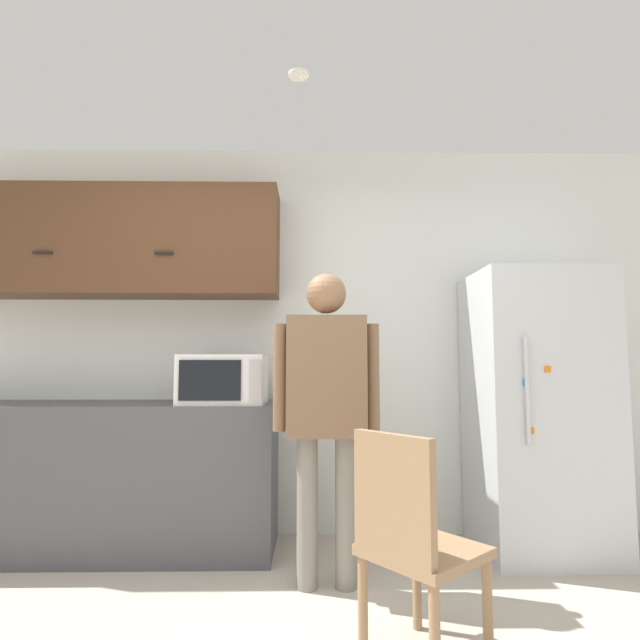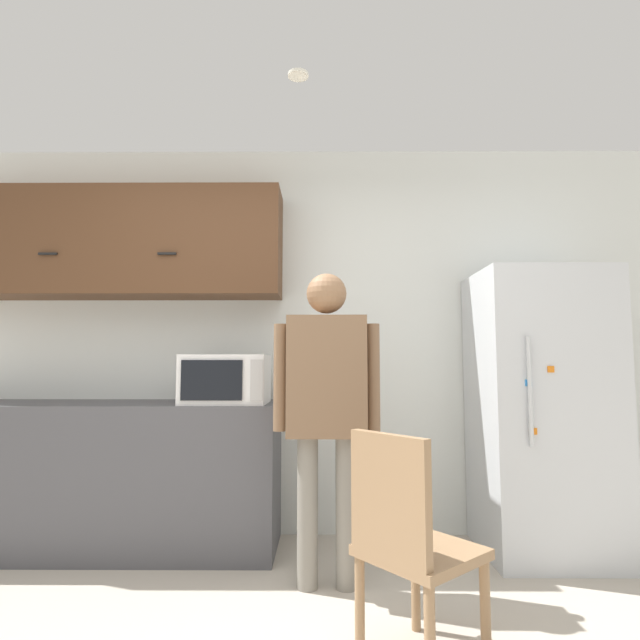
# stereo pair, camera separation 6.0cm
# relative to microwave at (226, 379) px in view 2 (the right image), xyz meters

# --- Properties ---
(back_wall) EXTENTS (6.00, 0.06, 2.70)m
(back_wall) POSITION_rel_microwave_xyz_m (0.32, 0.40, 0.29)
(back_wall) COLOR silver
(back_wall) RESTS_ON ground_plane
(counter) EXTENTS (2.20, 0.59, 0.91)m
(counter) POSITION_rel_microwave_xyz_m (-0.78, 0.07, -0.61)
(counter) COLOR #4C4C51
(counter) RESTS_ON ground_plane
(upper_cabinets) EXTENTS (2.20, 0.37, 0.73)m
(upper_cabinets) POSITION_rel_microwave_xyz_m (-0.78, 0.19, 0.91)
(upper_cabinets) COLOR #51331E
(microwave) EXTENTS (0.51, 0.43, 0.30)m
(microwave) POSITION_rel_microwave_xyz_m (0.00, 0.00, 0.00)
(microwave) COLOR white
(microwave) RESTS_ON counter
(person) EXTENTS (0.57, 0.22, 1.65)m
(person) POSITION_rel_microwave_xyz_m (0.63, -0.45, -0.06)
(person) COLOR gray
(person) RESTS_ON ground_plane
(refrigerator) EXTENTS (0.77, 0.71, 1.74)m
(refrigerator) POSITION_rel_microwave_xyz_m (1.97, 0.02, -0.19)
(refrigerator) COLOR silver
(refrigerator) RESTS_ON ground_plane
(chair) EXTENTS (0.57, 0.57, 0.89)m
(chair) POSITION_rel_microwave_xyz_m (0.93, -1.14, -0.58)
(chair) COLOR #997551
(chair) RESTS_ON ground_plane
(ceiling_light) EXTENTS (0.11, 0.11, 0.01)m
(ceiling_light) POSITION_rel_microwave_xyz_m (0.48, -0.63, 1.62)
(ceiling_light) COLOR white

